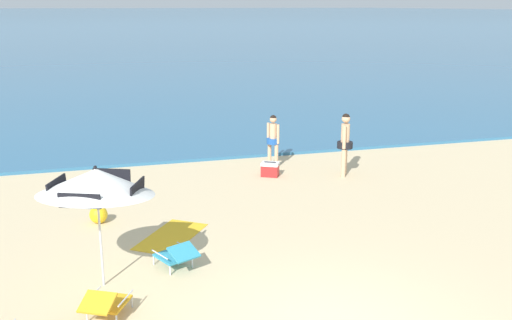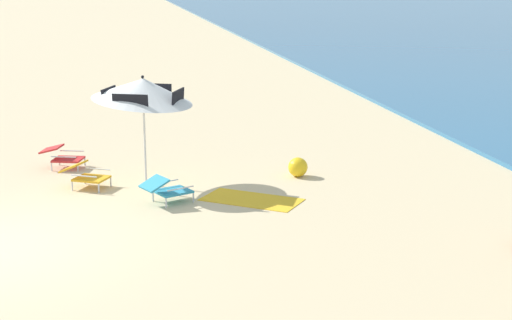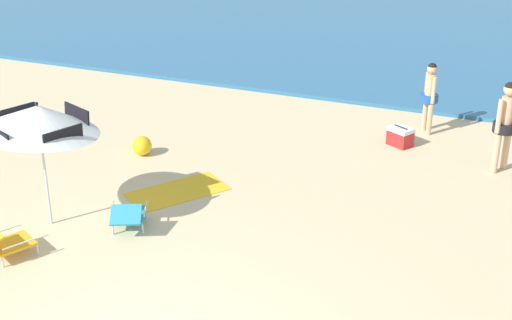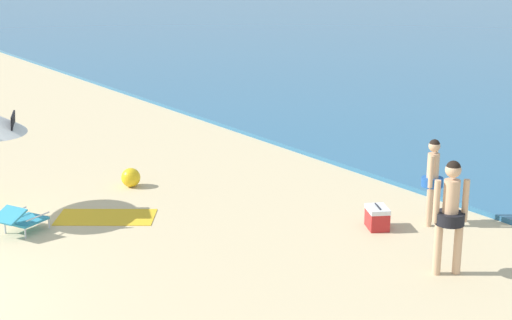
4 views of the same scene
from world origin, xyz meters
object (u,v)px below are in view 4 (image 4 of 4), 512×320
object	(u,v)px
lounge_chair_under_umbrella	(21,218)
person_standing_near_shore	(433,175)
beach_towel	(106,217)
beach_ball	(131,177)
person_standing_beside	(450,210)
cooler_box	(377,218)

from	to	relation	value
lounge_chair_under_umbrella	person_standing_near_shore	world-z (taller)	person_standing_near_shore
lounge_chair_under_umbrella	beach_towel	distance (m)	1.58
lounge_chair_under_umbrella	person_standing_near_shore	xyz separation A→B (m)	(3.83, 6.23, 0.64)
lounge_chair_under_umbrella	person_standing_near_shore	bearing A→B (deg)	58.42
beach_ball	beach_towel	distance (m)	1.92
person_standing_beside	beach_ball	size ratio (longest dim) A/B	4.48
person_standing_near_shore	person_standing_beside	size ratio (longest dim) A/B	0.88
lounge_chair_under_umbrella	beach_ball	xyz separation A→B (m)	(-1.36, 2.80, -0.07)
cooler_box	beach_ball	distance (m)	5.40
cooler_box	beach_towel	xyz separation A→B (m)	(-3.34, -3.72, -0.20)
person_standing_beside	cooler_box	bearing A→B (deg)	165.62
person_standing_near_shore	person_standing_beside	bearing A→B (deg)	-41.47
beach_towel	lounge_chair_under_umbrella	bearing A→B (deg)	-93.61
cooler_box	person_standing_near_shore	bearing A→B (deg)	68.03
person_standing_beside	beach_ball	distance (m)	7.18
person_standing_near_shore	beach_ball	size ratio (longest dim) A/B	3.92
beach_ball	lounge_chair_under_umbrella	bearing A→B (deg)	-64.13
person_standing_beside	lounge_chair_under_umbrella	bearing A→B (deg)	-139.22
person_standing_near_shore	cooler_box	size ratio (longest dim) A/B	2.63
person_standing_beside	cooler_box	distance (m)	2.29
person_standing_beside	cooler_box	xyz separation A→B (m)	(-2.06, 0.53, -0.84)
beach_ball	cooler_box	bearing A→B (deg)	27.27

